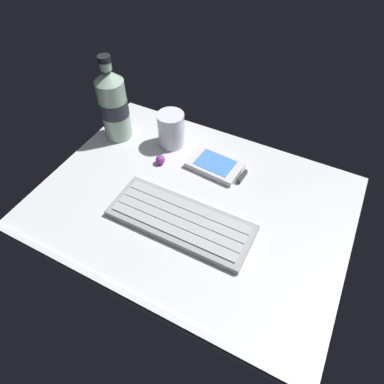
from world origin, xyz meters
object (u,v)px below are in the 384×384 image
object	(u,v)px
handheld_device	(218,166)
trackball_mouse	(160,160)
keyboard	(181,220)
juice_cup	(171,131)
water_bottle	(114,105)

from	to	relation	value
handheld_device	trackball_mouse	size ratio (longest dim) A/B	6.02
keyboard	juice_cup	size ratio (longest dim) A/B	3.41
handheld_device	water_bottle	xyz separation A→B (cm)	(-26.92, -0.53, 8.28)
juice_cup	water_bottle	xyz separation A→B (cm)	(-13.32, -3.30, 5.10)
keyboard	water_bottle	size ratio (longest dim) A/B	1.40
juice_cup	water_bottle	bearing A→B (deg)	-166.08
juice_cup	handheld_device	bearing A→B (deg)	-11.52
keyboard	trackball_mouse	world-z (taller)	trackball_mouse
keyboard	juice_cup	world-z (taller)	juice_cup
handheld_device	juice_cup	xyz separation A→B (cm)	(-13.61, 2.77, 3.18)
juice_cup	water_bottle	world-z (taller)	water_bottle
juice_cup	trackball_mouse	world-z (taller)	juice_cup
handheld_device	trackball_mouse	bearing A→B (deg)	-159.77
water_bottle	trackball_mouse	world-z (taller)	water_bottle
handheld_device	trackball_mouse	xyz separation A→B (cm)	(-12.44, -4.59, 0.37)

